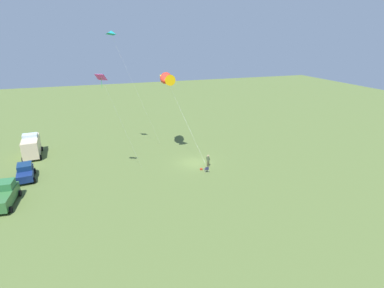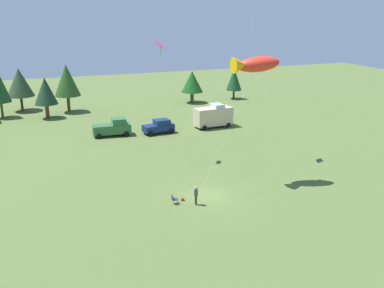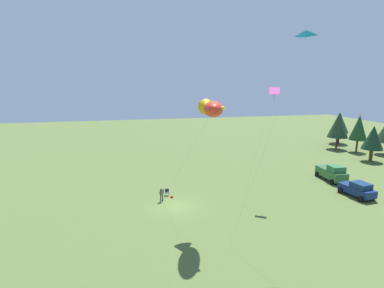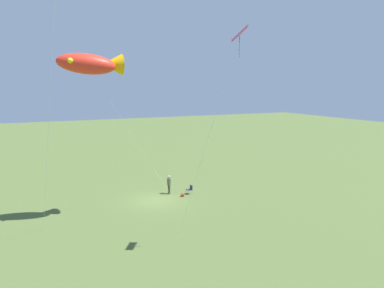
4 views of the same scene
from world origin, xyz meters
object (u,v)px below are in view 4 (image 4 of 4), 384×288
at_px(kite_diamond_rainbow, 238,40).
at_px(kite_large_fish, 93,64).
at_px(folding_chair, 190,189).
at_px(backpack_on_grass, 182,195).
at_px(person_kite_flyer, 169,183).

bearing_deg(kite_diamond_rainbow, kite_large_fish, -56.33).
xyz_separation_m(folding_chair, kite_diamond_rainbow, (2.84, 12.19, 11.96)).
bearing_deg(kite_diamond_rainbow, backpack_on_grass, -99.13).
bearing_deg(person_kite_flyer, kite_diamond_rainbow, 86.04).
height_order(person_kite_flyer, backpack_on_grass, person_kite_flyer).
bearing_deg(folding_chair, backpack_on_grass, 24.18).
xyz_separation_m(folding_chair, backpack_on_grass, (0.95, 0.42, -0.38)).
height_order(person_kite_flyer, kite_large_fish, kite_large_fish).
xyz_separation_m(kite_large_fish, kite_diamond_rainbow, (-6.15, 9.24, 1.01)).
relative_size(folding_chair, backpack_on_grass, 2.56).
bearing_deg(backpack_on_grass, folding_chair, -156.05).
bearing_deg(backpack_on_grass, kite_large_fish, 17.45).
distance_m(kite_large_fish, kite_diamond_rainbow, 11.14).
bearing_deg(kite_large_fish, kite_diamond_rainbow, 123.67).
height_order(kite_large_fish, kite_diamond_rainbow, kite_diamond_rainbow).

